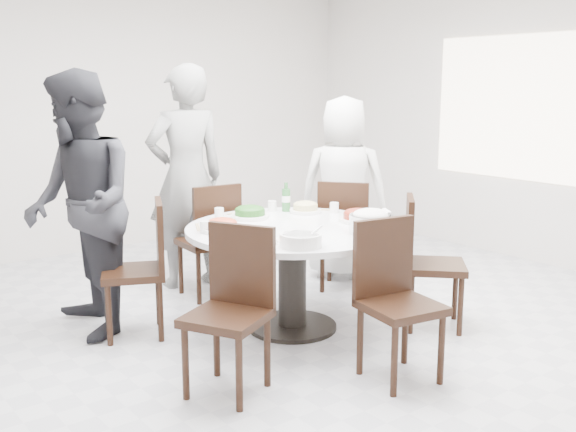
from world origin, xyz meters
TOP-DOWN VIEW (x-y plane):
  - floor at (0.00, 0.00)m, footprint 6.00×6.00m
  - wall_back at (0.00, 3.00)m, footprint 6.00×0.01m
  - wall_right at (3.00, 0.00)m, footprint 0.01×6.00m
  - window at (2.98, 0.00)m, footprint 0.04×2.20m
  - dining_table at (-0.03, -0.11)m, footprint 1.50×1.50m
  - chair_ne at (0.93, 0.38)m, footprint 0.59×0.59m
  - chair_n at (-0.11, 0.93)m, footprint 0.45×0.45m
  - chair_nw at (-0.98, 0.47)m, footprint 0.56×0.56m
  - chair_sw at (-0.96, -0.69)m, footprint 0.57×0.57m
  - chair_s at (-0.05, -1.17)m, footprint 0.48×0.48m
  - chair_se at (0.80, -0.70)m, footprint 0.59×0.59m
  - diner_right at (1.16, 0.66)m, footprint 0.91×0.95m
  - diner_middle at (-0.08, 1.30)m, footprint 0.76×0.56m
  - diner_left at (-1.24, 0.71)m, footprint 0.82×0.99m
  - dish_greens at (-0.09, 0.33)m, footprint 0.29×0.29m
  - dish_pale at (0.37, 0.24)m, footprint 0.24×0.24m
  - dish_orange at (-0.51, 0.06)m, footprint 0.27×0.27m
  - dish_redbrown at (0.45, -0.26)m, footprint 0.28×0.28m
  - dish_tofu at (-0.50, -0.34)m, footprint 0.26×0.26m
  - rice_bowl at (0.26, -0.59)m, footprint 0.29×0.29m
  - soup_bowl at (-0.35, -0.59)m, footprint 0.26×0.26m
  - beverage_bottle at (0.29, 0.38)m, footprint 0.07×0.07m
  - tea_cups at (-0.00, 0.50)m, footprint 0.07×0.07m
  - chopsticks at (-0.01, 0.57)m, footprint 0.24×0.04m

SIDE VIEW (x-z plane):
  - floor at x=0.00m, z-range -0.01..0.01m
  - dining_table at x=-0.03m, z-range 0.00..0.75m
  - chair_ne at x=0.93m, z-range 0.00..0.95m
  - chair_n at x=-0.11m, z-range 0.00..0.95m
  - chair_nw at x=-0.98m, z-range 0.00..0.95m
  - chair_sw at x=-0.96m, z-range 0.00..0.95m
  - chair_s at x=-0.05m, z-range 0.00..0.95m
  - chair_se at x=0.80m, z-range 0.00..0.95m
  - chopsticks at x=-0.01m, z-range 0.75..0.76m
  - dish_pale at x=0.37m, z-range 0.75..0.82m
  - dish_tofu at x=-0.50m, z-range 0.75..0.82m
  - dish_redbrown at x=0.45m, z-range 0.75..0.82m
  - dish_orange at x=-0.51m, z-range 0.75..0.82m
  - dish_greens at x=-0.09m, z-range 0.75..0.82m
  - tea_cups at x=0.00m, z-range 0.75..0.83m
  - soup_bowl at x=-0.35m, z-range 0.75..0.83m
  - rice_bowl at x=0.26m, z-range 0.75..0.88m
  - diner_right at x=1.16m, z-range 0.00..1.63m
  - beverage_bottle at x=0.29m, z-range 0.75..0.98m
  - diner_left at x=-1.24m, z-range 0.00..1.84m
  - diner_middle at x=-0.08m, z-range 0.00..1.90m
  - wall_back at x=0.00m, z-range 0.00..2.80m
  - wall_right at x=3.00m, z-range 0.00..2.80m
  - window at x=2.98m, z-range 0.80..2.20m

